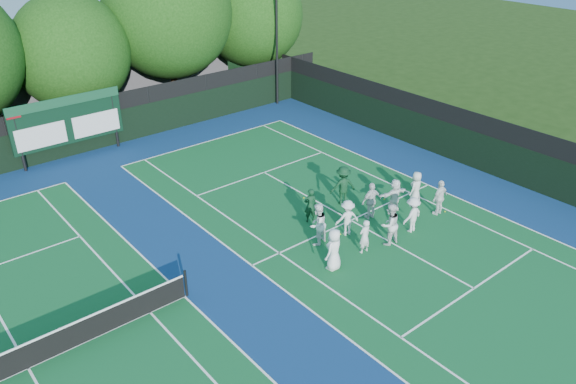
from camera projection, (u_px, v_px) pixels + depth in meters
ground at (367, 230)px, 24.42m from camera, size 120.00×120.00×0.00m
court_apron at (241, 271)px, 21.72m from camera, size 34.00×32.00×0.01m
near_court at (351, 220)px, 25.10m from camera, size 11.05×23.85×0.01m
left_court at (28, 368)px, 17.22m from camera, size 11.05×23.85×0.01m
back_fence at (85, 129)px, 31.34m from camera, size 34.00×0.08×3.00m
divider_fence_right at (473, 143)px, 29.54m from camera, size 0.08×32.00×3.00m
scoreboard at (67, 121)px, 30.10m from camera, size 6.00×0.21×3.55m
clubhouse at (95, 74)px, 38.75m from camera, size 18.00×6.00×4.00m
light_pole_right at (277, 11)px, 36.43m from camera, size 1.20×0.30×10.12m
tennis_net at (25, 356)px, 16.99m from camera, size 11.30×0.10×1.10m
tree_c at (74, 55)px, 32.99m from camera, size 6.84×6.84×8.22m
tree_d at (169, 16)px, 35.97m from camera, size 8.26×8.26×10.41m
tree_e at (253, 17)px, 40.06m from camera, size 7.33×7.33×9.11m
tennis_ball_0 at (340, 234)px, 24.02m from camera, size 0.07×0.07×0.07m
tennis_ball_1 at (384, 199)px, 26.78m from camera, size 0.07×0.07×0.07m
tennis_ball_2 at (445, 212)px, 25.75m from camera, size 0.07×0.07×0.07m
tennis_ball_4 at (304, 198)px, 26.93m from camera, size 0.07×0.07×0.07m
player_front_0 at (334, 249)px, 21.46m from camera, size 0.97×0.76×1.75m
player_front_1 at (365, 236)px, 22.54m from camera, size 0.55×0.36×1.49m
player_front_2 at (390, 224)px, 23.03m from camera, size 0.96×0.78×1.85m
player_front_3 at (412, 215)px, 23.94m from camera, size 1.07×0.65×1.62m
player_front_4 at (440, 197)px, 25.24m from camera, size 1.01×0.46×1.70m
player_back_0 at (317, 224)px, 23.03m from camera, size 1.02×0.86×1.85m
player_back_1 at (347, 218)px, 23.72m from camera, size 1.19×0.93×1.62m
player_back_2 at (371, 201)px, 24.91m from camera, size 1.08×0.57×1.75m
player_back_3 at (395, 195)px, 25.55m from camera, size 1.53×0.73×1.59m
player_back_4 at (416, 188)px, 26.20m from camera, size 0.86×0.65×1.60m
coach_left at (310, 205)px, 24.67m from camera, size 0.68×0.55×1.62m
coach_right at (343, 186)px, 26.06m from camera, size 1.40×1.10×1.90m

